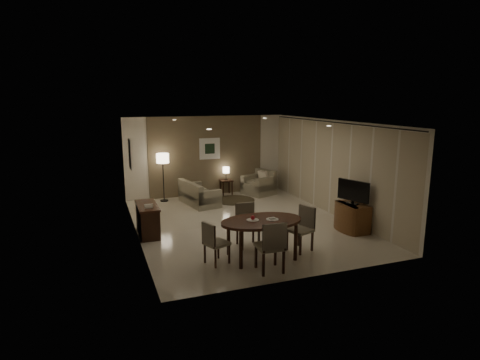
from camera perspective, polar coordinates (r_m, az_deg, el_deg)
name	(u,v)px	position (r m, az deg, el deg)	size (l,w,h in m)	color
room_shell	(237,171)	(10.84, -0.37, 1.24)	(5.50, 7.00, 2.70)	beige
taupe_accent	(207,156)	(13.74, -4.75, 3.43)	(3.96, 0.03, 2.70)	brown
curtain_wall	(331,169)	(11.68, 12.79, 1.55)	(0.08, 6.70, 2.58)	#BBAD92
curtain_rod	(333,122)	(11.52, 13.09, 8.03)	(0.03, 0.03, 6.80)	black
art_back_frame	(210,149)	(13.71, -4.33, 4.47)	(0.72, 0.03, 0.72)	silver
art_back_canvas	(210,149)	(13.70, -4.32, 4.46)	(0.34, 0.01, 0.34)	black
art_left_frame	(130,154)	(10.96, -15.36, 3.58)	(0.03, 0.60, 0.80)	silver
art_left_canvas	(131,154)	(10.96, -15.28, 3.59)	(0.01, 0.46, 0.64)	gray
downlight_nl	(209,129)	(8.16, -4.41, 7.21)	(0.10, 0.10, 0.01)	white
downlight_nr	(329,126)	(9.32, 12.53, 7.53)	(0.10, 0.10, 0.01)	white
downlight_fl	(174,120)	(11.66, -9.32, 8.43)	(0.10, 0.10, 0.01)	white
downlight_fr	(265,118)	(12.50, 3.53, 8.77)	(0.10, 0.10, 0.01)	white
console_desk	(148,220)	(10.13, -13.00, -5.50)	(0.48, 1.20, 0.75)	#4C2718
telephone	(149,206)	(9.73, -12.88, -3.61)	(0.20, 0.14, 0.09)	white
tv_cabinet	(352,217)	(10.54, 15.69, -5.11)	(0.48, 0.90, 0.70)	brown
flat_tv	(353,191)	(10.36, 15.81, -1.57)	(0.06, 0.88, 0.60)	black
dining_table	(261,239)	(8.49, 3.07, -8.36)	(1.75, 1.09, 0.82)	#4C2718
chair_near	(270,246)	(7.84, 4.25, -9.30)	(0.50, 0.50, 1.03)	gray
chair_far	(248,226)	(9.07, 1.14, -6.52)	(0.47, 0.47, 0.96)	gray
chair_left	(217,243)	(8.20, -3.32, -8.89)	(0.42, 0.42, 0.88)	gray
chair_right	(300,229)	(8.92, 8.51, -6.96)	(0.47, 0.47, 0.97)	gray
plate_a	(253,220)	(8.33, 1.82, -5.71)	(0.26, 0.26, 0.02)	white
plate_b	(272,219)	(8.40, 4.62, -5.60)	(0.26, 0.26, 0.02)	white
fruit_apple	(253,218)	(8.32, 1.82, -5.36)	(0.09, 0.09, 0.09)	red
napkin	(272,218)	(8.39, 4.62, -5.45)	(0.12, 0.08, 0.03)	white
round_rug	(234,200)	(13.17, -0.81, -2.86)	(1.34, 1.34, 0.01)	#443A26
sofa	(199,193)	(12.69, -5.79, -1.82)	(0.78, 1.56, 0.73)	gray
armchair	(259,183)	(13.91, 2.68, -0.37)	(0.93, 0.88, 0.83)	gray
side_table	(226,187)	(13.89, -1.98, -1.03)	(0.41, 0.41, 0.52)	black
table_lamp	(226,173)	(13.79, -2.00, 1.04)	(0.22, 0.22, 0.50)	#FFEAC1
floor_lamp	(163,178)	(13.13, -10.85, 0.34)	(0.39, 0.39, 1.56)	#FFE5B7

